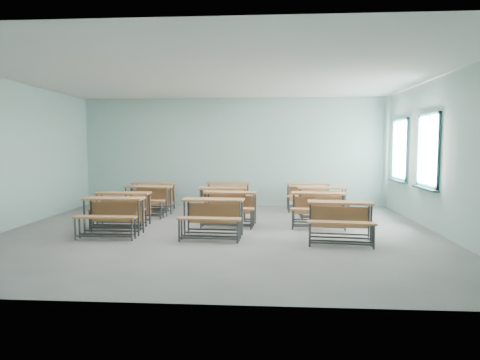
% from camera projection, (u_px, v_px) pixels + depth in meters
% --- Properties ---
extents(room, '(9.04, 8.04, 3.24)m').
position_uv_depth(room, '(222.00, 155.00, 8.76)').
color(room, gray).
rests_on(room, ground).
extents(desk_unit_r0c0, '(1.21, 0.81, 0.75)m').
position_uv_depth(desk_unit_r0c0, '(112.00, 210.00, 8.56)').
color(desk_unit_r0c0, '#A7693C').
rests_on(desk_unit_r0c0, ground).
extents(desk_unit_r0c1, '(1.24, 0.86, 0.75)m').
position_uv_depth(desk_unit_r0c1, '(213.00, 212.00, 8.38)').
color(desk_unit_r0c1, '#A7693C').
rests_on(desk_unit_r0c1, ground).
extents(desk_unit_r0c2, '(1.28, 0.93, 0.75)m').
position_uv_depth(desk_unit_r0c2, '(340.00, 215.00, 7.95)').
color(desk_unit_r0c2, '#A7693C').
rests_on(desk_unit_r0c2, ground).
extents(desk_unit_r1c0, '(1.22, 0.82, 0.75)m').
position_uv_depth(desk_unit_r1c0, '(122.00, 204.00, 9.53)').
color(desk_unit_r1c0, '#A7693C').
rests_on(desk_unit_r1c0, ground).
extents(desk_unit_r1c1, '(1.27, 0.92, 0.75)m').
position_uv_depth(desk_unit_r1c1, '(230.00, 203.00, 9.67)').
color(desk_unit_r1c1, '#A7693C').
rests_on(desk_unit_r1c1, ground).
extents(desk_unit_r1c2, '(1.27, 0.91, 0.75)m').
position_uv_depth(desk_unit_r1c2, '(318.00, 204.00, 9.50)').
color(desk_unit_r1c2, '#A7693C').
rests_on(desk_unit_r1c2, ground).
extents(desk_unit_r2c0, '(1.29, 0.94, 0.75)m').
position_uv_depth(desk_unit_r2c0, '(147.00, 196.00, 10.99)').
color(desk_unit_r2c0, '#A7693C').
rests_on(desk_unit_r2c0, ground).
extents(desk_unit_r2c1, '(1.24, 0.86, 0.75)m').
position_uv_depth(desk_unit_r2c1, '(223.00, 198.00, 10.64)').
color(desk_unit_r2c1, '#A7693C').
rests_on(desk_unit_r2c1, ground).
extents(desk_unit_r2c2, '(1.24, 0.86, 0.75)m').
position_uv_depth(desk_unit_r2c2, '(323.00, 197.00, 10.71)').
color(desk_unit_r2c2, '#A7693C').
rests_on(desk_unit_r2c2, ground).
extents(desk_unit_r3c0, '(1.27, 0.91, 0.75)m').
position_uv_depth(desk_unit_r3c0, '(152.00, 192.00, 11.98)').
color(desk_unit_r3c0, '#A7693C').
rests_on(desk_unit_r3c0, ground).
extents(desk_unit_r3c1, '(1.26, 0.89, 0.75)m').
position_uv_depth(desk_unit_r3c1, '(228.00, 192.00, 11.99)').
color(desk_unit_r3c1, '#A7693C').
rests_on(desk_unit_r3c1, ground).
extents(desk_unit_r3c2, '(1.21, 0.82, 0.75)m').
position_uv_depth(desk_unit_r3c2, '(308.00, 192.00, 11.84)').
color(desk_unit_r3c2, '#A7693C').
rests_on(desk_unit_r3c2, ground).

